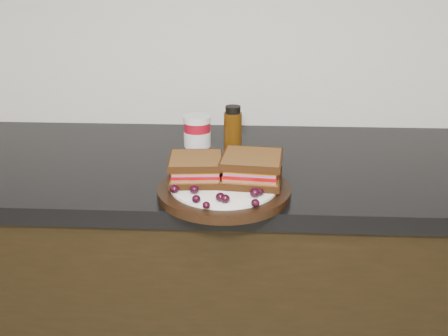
% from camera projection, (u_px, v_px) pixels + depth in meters
% --- Properties ---
extents(base_cabinets, '(3.96, 0.58, 0.86)m').
position_uv_depth(base_cabinets, '(202.00, 313.00, 1.43)').
color(base_cabinets, black).
rests_on(base_cabinets, ground_plane).
extents(countertop, '(3.98, 0.60, 0.04)m').
position_uv_depth(countertop, '(199.00, 166.00, 1.26)').
color(countertop, black).
rests_on(countertop, base_cabinets).
extents(plate, '(0.28, 0.28, 0.02)m').
position_uv_depth(plate, '(224.00, 191.00, 1.05)').
color(plate, black).
rests_on(plate, countertop).
extents(sandwich_left, '(0.12, 0.12, 0.05)m').
position_uv_depth(sandwich_left, '(196.00, 169.00, 1.05)').
color(sandwich_left, brown).
rests_on(sandwich_left, plate).
extents(sandwich_right, '(0.14, 0.14, 0.06)m').
position_uv_depth(sandwich_right, '(252.00, 168.00, 1.05)').
color(sandwich_right, brown).
rests_on(sandwich_right, plate).
extents(grape_0, '(0.02, 0.02, 0.02)m').
position_uv_depth(grape_0, '(174.00, 189.00, 1.00)').
color(grape_0, black).
rests_on(grape_0, plate).
extents(grape_1, '(0.02, 0.02, 0.02)m').
position_uv_depth(grape_1, '(194.00, 189.00, 1.00)').
color(grape_1, black).
rests_on(grape_1, plate).
extents(grape_2, '(0.02, 0.02, 0.02)m').
position_uv_depth(grape_2, '(196.00, 199.00, 0.96)').
color(grape_2, black).
rests_on(grape_2, plate).
extents(grape_3, '(0.02, 0.02, 0.01)m').
position_uv_depth(grape_3, '(206.00, 205.00, 0.93)').
color(grape_3, black).
rests_on(grape_3, plate).
extents(grape_4, '(0.02, 0.02, 0.02)m').
position_uv_depth(grape_4, '(220.00, 197.00, 0.96)').
color(grape_4, black).
rests_on(grape_4, plate).
extents(grape_5, '(0.02, 0.02, 0.02)m').
position_uv_depth(grape_5, '(225.00, 199.00, 0.96)').
color(grape_5, black).
rests_on(grape_5, plate).
extents(grape_6, '(0.02, 0.02, 0.02)m').
position_uv_depth(grape_6, '(255.00, 203.00, 0.94)').
color(grape_6, black).
rests_on(grape_6, plate).
extents(grape_7, '(0.02, 0.02, 0.02)m').
position_uv_depth(grape_7, '(255.00, 193.00, 0.98)').
color(grape_7, black).
rests_on(grape_7, plate).
extents(grape_8, '(0.02, 0.02, 0.01)m').
position_uv_depth(grape_8, '(260.00, 192.00, 0.99)').
color(grape_8, black).
rests_on(grape_8, plate).
extents(grape_9, '(0.02, 0.02, 0.02)m').
position_uv_depth(grape_9, '(246.00, 183.00, 1.03)').
color(grape_9, black).
rests_on(grape_9, plate).
extents(grape_10, '(0.02, 0.02, 0.02)m').
position_uv_depth(grape_10, '(267.00, 179.00, 1.05)').
color(grape_10, black).
rests_on(grape_10, plate).
extents(grape_11, '(0.02, 0.02, 0.02)m').
position_uv_depth(grape_11, '(251.00, 177.00, 1.05)').
color(grape_11, black).
rests_on(grape_11, plate).
extents(grape_12, '(0.02, 0.02, 0.02)m').
position_uv_depth(grape_12, '(247.00, 173.00, 1.08)').
color(grape_12, black).
rests_on(grape_12, plate).
extents(grape_13, '(0.02, 0.02, 0.02)m').
position_uv_depth(grape_13, '(194.00, 170.00, 1.09)').
color(grape_13, black).
rests_on(grape_13, plate).
extents(grape_14, '(0.02, 0.02, 0.02)m').
position_uv_depth(grape_14, '(186.00, 175.00, 1.07)').
color(grape_14, black).
rests_on(grape_14, plate).
extents(grape_15, '(0.02, 0.02, 0.02)m').
position_uv_depth(grape_15, '(192.00, 179.00, 1.04)').
color(grape_15, black).
rests_on(grape_15, plate).
extents(grape_16, '(0.02, 0.02, 0.01)m').
position_uv_depth(grape_16, '(196.00, 171.00, 1.09)').
color(grape_16, black).
rests_on(grape_16, plate).
extents(grape_17, '(0.02, 0.02, 0.02)m').
position_uv_depth(grape_17, '(197.00, 174.00, 1.07)').
color(grape_17, black).
rests_on(grape_17, plate).
extents(grape_18, '(0.02, 0.02, 0.02)m').
position_uv_depth(grape_18, '(178.00, 180.00, 1.04)').
color(grape_18, black).
rests_on(grape_18, plate).
extents(condiment_jar, '(0.08, 0.08, 0.10)m').
position_uv_depth(condiment_jar, '(197.00, 136.00, 1.26)').
color(condiment_jar, maroon).
rests_on(condiment_jar, countertop).
extents(oil_bottle, '(0.06, 0.06, 0.13)m').
position_uv_depth(oil_bottle, '(233.00, 131.00, 1.26)').
color(oil_bottle, '#442506').
rests_on(oil_bottle, countertop).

